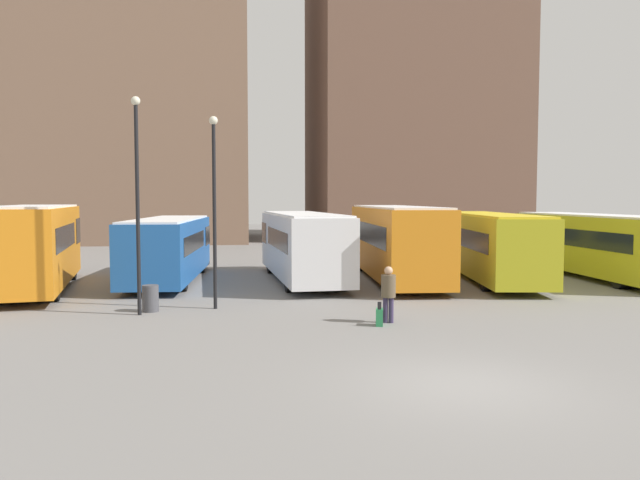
% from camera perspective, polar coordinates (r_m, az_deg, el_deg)
% --- Properties ---
extents(ground_plane, '(160.00, 160.00, 0.00)m').
position_cam_1_polar(ground_plane, '(12.66, 12.99, -12.83)').
color(ground_plane, slate).
extents(building_block_left, '(24.44, 16.85, 29.67)m').
position_cam_1_polar(building_block_left, '(59.95, -18.99, 14.34)').
color(building_block_left, '#7F604C').
rests_on(building_block_left, ground_plane).
extents(building_block_right, '(17.91, 16.00, 35.24)m').
position_cam_1_polar(building_block_right, '(61.77, 8.15, 16.82)').
color(building_block_right, brown).
rests_on(building_block_right, ground_plane).
extents(bus_0, '(3.93, 10.16, 3.35)m').
position_cam_1_polar(bus_0, '(27.02, -24.62, -0.37)').
color(bus_0, orange).
rests_on(bus_0, ground_plane).
extents(bus_1, '(3.17, 10.11, 2.77)m').
position_cam_1_polar(bus_1, '(28.13, -13.63, -0.62)').
color(bus_1, '#1E56A3').
rests_on(bus_1, ground_plane).
extents(bus_2, '(3.07, 10.46, 2.99)m').
position_cam_1_polar(bus_2, '(27.42, -1.64, -0.36)').
color(bus_2, silver).
rests_on(bus_2, ground_plane).
extents(bus_3, '(3.28, 11.65, 3.29)m').
position_cam_1_polar(bus_3, '(28.09, 6.86, 0.03)').
color(bus_3, orange).
rests_on(bus_3, ground_plane).
extents(bus_4, '(4.16, 11.76, 2.96)m').
position_cam_1_polar(bus_4, '(28.95, 15.12, -0.30)').
color(bus_4, gold).
rests_on(bus_4, ground_plane).
extents(bus_5, '(2.89, 11.84, 2.90)m').
position_cam_1_polar(bus_5, '(31.44, 23.78, -0.24)').
color(bus_5, gold).
rests_on(bus_5, ground_plane).
extents(traveler, '(0.51, 0.51, 1.65)m').
position_cam_1_polar(traveler, '(18.25, 6.27, -4.51)').
color(traveler, '#382D4C').
rests_on(traveler, ground_plane).
extents(suitcase, '(0.29, 0.42, 0.70)m').
position_cam_1_polar(suitcase, '(17.92, 5.46, -7.02)').
color(suitcase, '#28844C').
rests_on(suitcase, ground_plane).
extents(lamp_post_0, '(0.28, 0.28, 6.27)m').
position_cam_1_polar(lamp_post_0, '(20.59, -9.64, 3.85)').
color(lamp_post_0, black).
rests_on(lamp_post_0, ground_plane).
extents(lamp_post_1, '(0.28, 0.28, 6.72)m').
position_cam_1_polar(lamp_post_1, '(19.99, -16.36, 4.43)').
color(lamp_post_1, black).
rests_on(lamp_post_1, ground_plane).
extents(trash_bin, '(0.52, 0.52, 0.85)m').
position_cam_1_polar(trash_bin, '(20.74, -15.24, -5.17)').
color(trash_bin, '#47474C').
rests_on(trash_bin, ground_plane).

